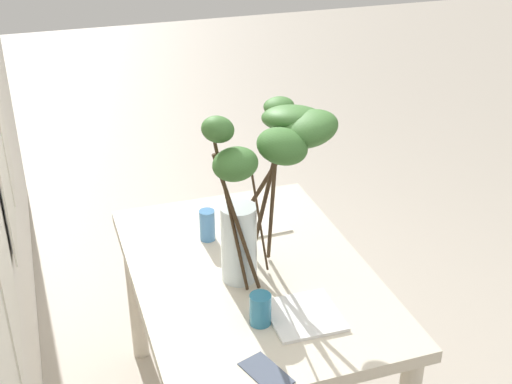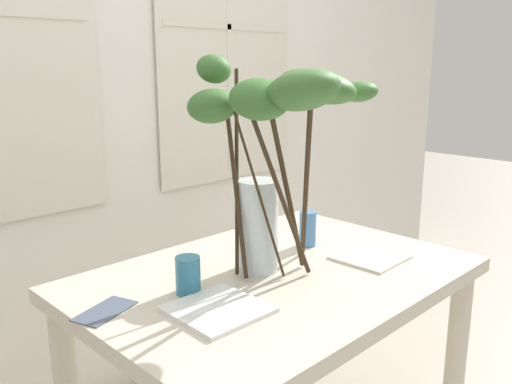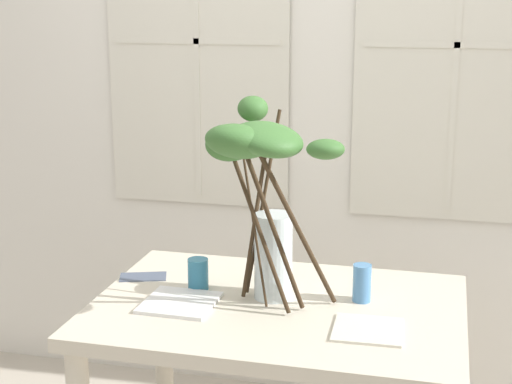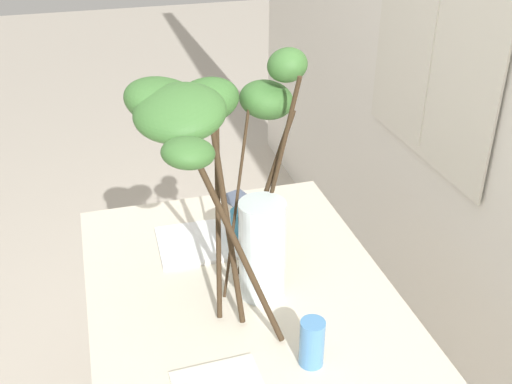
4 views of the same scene
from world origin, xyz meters
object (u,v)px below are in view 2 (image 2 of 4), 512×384
(dining_table, at_px, (276,304))
(plate_square_right, at_px, (370,257))
(vase_with_branches, at_px, (275,138))
(drinking_glass_blue_left, at_px, (188,275))
(plate_square_left, at_px, (218,309))
(drinking_glass_blue_right, at_px, (308,229))

(dining_table, bearing_deg, plate_square_right, -24.14)
(vase_with_branches, xyz_separation_m, plate_square_right, (0.38, -0.10, -0.44))
(dining_table, height_order, drinking_glass_blue_left, drinking_glass_blue_left)
(dining_table, height_order, plate_square_left, plate_square_left)
(dining_table, height_order, drinking_glass_blue_right, drinking_glass_blue_right)
(vase_with_branches, xyz_separation_m, drinking_glass_blue_right, (0.33, 0.14, -0.38))
(drinking_glass_blue_right, relative_size, plate_square_right, 0.61)
(vase_with_branches, height_order, plate_square_right, vase_with_branches)
(vase_with_branches, bearing_deg, drinking_glass_blue_right, 23.05)
(dining_table, distance_m, drinking_glass_blue_right, 0.34)
(dining_table, relative_size, drinking_glass_blue_left, 11.12)
(plate_square_right, bearing_deg, dining_table, 155.86)
(dining_table, relative_size, drinking_glass_blue_right, 9.56)
(dining_table, relative_size, vase_with_branches, 1.78)
(plate_square_right, bearing_deg, drinking_glass_blue_right, 101.19)
(vase_with_branches, height_order, drinking_glass_blue_left, vase_with_branches)
(drinking_glass_blue_right, bearing_deg, dining_table, -160.46)
(dining_table, relative_size, plate_square_left, 5.25)
(drinking_glass_blue_right, bearing_deg, plate_square_left, -163.14)
(drinking_glass_blue_right, distance_m, plate_square_right, 0.25)
(drinking_glass_blue_left, distance_m, plate_square_right, 0.66)
(dining_table, bearing_deg, plate_square_left, -165.49)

